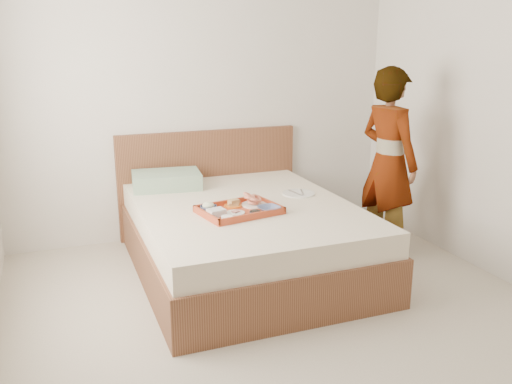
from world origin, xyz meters
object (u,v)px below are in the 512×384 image
object	(u,v)px
dinner_plate	(299,193)
person	(388,163)
bed	(245,238)
tray	(239,210)

from	to	relation	value
dinner_plate	person	world-z (taller)	person
person	dinner_plate	bearing A→B (deg)	63.26
bed	dinner_plate	bearing A→B (deg)	13.44
tray	person	size ratio (longest dim) A/B	0.35
dinner_plate	person	bearing A→B (deg)	-14.44
person	tray	bearing A→B (deg)	82.66
bed	person	size ratio (longest dim) A/B	1.30
tray	person	distance (m)	1.34
bed	tray	distance (m)	0.36
tray	person	bearing A→B (deg)	-5.88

